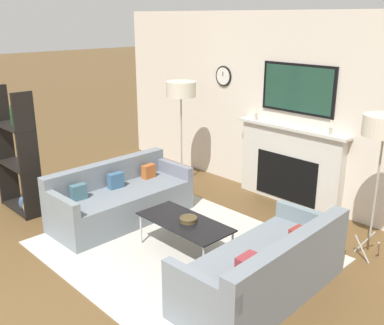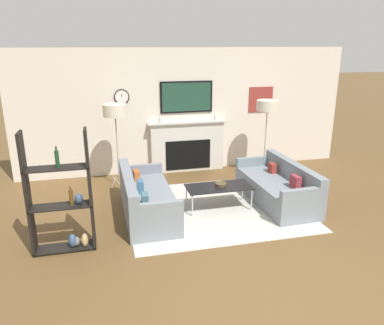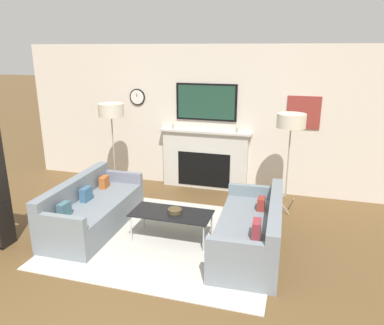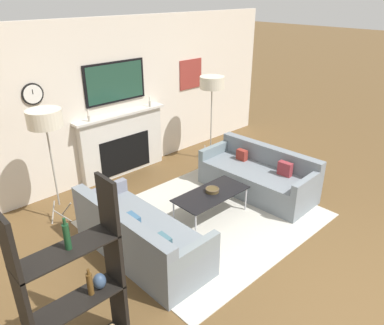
{
  "view_description": "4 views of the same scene",
  "coord_description": "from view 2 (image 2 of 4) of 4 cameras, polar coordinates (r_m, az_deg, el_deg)",
  "views": [
    {
      "loc": [
        3.46,
        -0.72,
        2.62
      ],
      "look_at": [
        -0.24,
        2.83,
        0.94
      ],
      "focal_mm": 42.0,
      "sensor_mm": 36.0,
      "label": 1
    },
    {
      "loc": [
        -1.8,
        -3.36,
        2.78
      ],
      "look_at": [
        -0.32,
        2.78,
        0.76
      ],
      "focal_mm": 35.0,
      "sensor_mm": 36.0,
      "label": 2
    },
    {
      "loc": [
        1.7,
        -2.13,
        2.63
      ],
      "look_at": [
        0.17,
        3.12,
        0.95
      ],
      "focal_mm": 35.0,
      "sensor_mm": 36.0,
      "label": 3
    },
    {
      "loc": [
        -3.36,
        -0.81,
        3.09
      ],
      "look_at": [
        -0.04,
        2.7,
        0.84
      ],
      "focal_mm": 35.0,
      "sensor_mm": 36.0,
      "label": 4
    }
  ],
  "objects": [
    {
      "name": "couch_right",
      "position": [
        6.99,
        12.98,
        -3.83
      ],
      "size": [
        0.9,
        1.91,
        0.73
      ],
      "color": "slate",
      "rests_on": "ground_plane"
    },
    {
      "name": "decorative_bowl",
      "position": [
        6.54,
        4.4,
        -3.3
      ],
      "size": [
        0.2,
        0.2,
        0.06
      ],
      "color": "#4E3E22",
      "rests_on": "coffee_table"
    },
    {
      "name": "fireplace_wall",
      "position": [
        8.36,
        -0.84,
        6.96
      ],
      "size": [
        7.43,
        0.28,
        2.7
      ],
      "color": "beige",
      "rests_on": "ground_plane"
    },
    {
      "name": "ground_plane",
      "position": [
        4.72,
        12.46,
        -18.88
      ],
      "size": [
        60.0,
        60.0,
        0.0
      ],
      "primitive_type": "plane",
      "color": "brown"
    },
    {
      "name": "floor_lamp_left",
      "position": [
        7.34,
        -11.66,
        7.65
      ],
      "size": [
        0.46,
        0.46,
        1.69
      ],
      "color": "#9E998E",
      "rests_on": "ground_plane"
    },
    {
      "name": "floor_lamp_right",
      "position": [
        8.08,
        11.42,
        8.36
      ],
      "size": [
        0.45,
        0.45,
        1.65
      ],
      "color": "#9E998E",
      "rests_on": "ground_plane"
    },
    {
      "name": "coffee_table",
      "position": [
        6.53,
        4.1,
        -3.87
      ],
      "size": [
        1.14,
        0.53,
        0.41
      ],
      "color": "black",
      "rests_on": "ground_plane"
    },
    {
      "name": "couch_left",
      "position": [
        6.33,
        -7.07,
        -5.72
      ],
      "size": [
        0.82,
        1.91,
        0.75
      ],
      "color": "slate",
      "rests_on": "ground_plane"
    },
    {
      "name": "area_rug",
      "position": [
        6.66,
        3.43,
        -6.93
      ],
      "size": [
        3.03,
        2.58,
        0.01
      ],
      "color": "beige",
      "rests_on": "ground_plane"
    },
    {
      "name": "shelf_unit",
      "position": [
        5.4,
        -19.1,
        -5.59
      ],
      "size": [
        0.84,
        0.28,
        1.72
      ],
      "color": "black",
      "rests_on": "ground_plane"
    }
  ]
}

